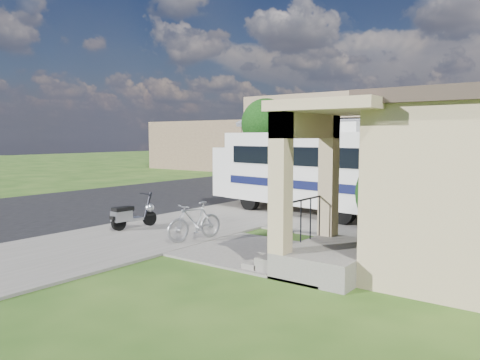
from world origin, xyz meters
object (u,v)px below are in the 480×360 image
Objects in this scene: scooter at (131,215)px; garden_hose at (308,252)px; shrub at (400,190)px; pickup_truck at (278,168)px; motorhome at (308,168)px; van at (322,163)px; bicycle at (195,224)px.

scooter reaches higher than garden_hose.
pickup_truck is (-10.98, 11.75, -0.52)m from shrub.
motorhome is 17.24m from van.
motorhome is 6.16m from garden_hose.
pickup_truck is at bearing 112.05° from scooter.
van is (-4.65, 21.32, 0.38)m from scooter.
scooter is (-2.67, -5.73, -1.16)m from motorhome.
motorhome reaches higher than van.
shrub is at bearing -27.29° from motorhome.
motorhome reaches higher than scooter.
motorhome is at bearing 71.23° from scooter.
bicycle is at bearing -83.71° from motorhome.
bicycle is at bearing -170.16° from garden_hose.
motorhome is 4.62× the size of bicycle.
pickup_truck reaches higher than garden_hose.
motorhome is at bearing 101.68° from bicycle.
van is 12.70× the size of garden_hose.
motorhome is 16.68× the size of garden_hose.
pickup_truck is 1.09× the size of van.
scooter is at bearing -158.00° from shrub.
bicycle is at bearing -73.53° from van.
motorhome is 5.14m from shrub.
scooter is 15.10m from pickup_truck.
shrub is 0.47× the size of van.
bicycle is (-4.35, -2.80, -0.90)m from shrub.
motorhome is at bearing 125.62° from pickup_truck.
shrub reaches higher than bicycle.
pickup_truck is (-6.63, 14.55, 0.39)m from bicycle.
van is at bearing 108.55° from scooter.
bicycle is 3.61× the size of garden_hose.
garden_hose is (2.87, -5.23, -1.52)m from motorhome.
scooter is at bearing -174.89° from garden_hose.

